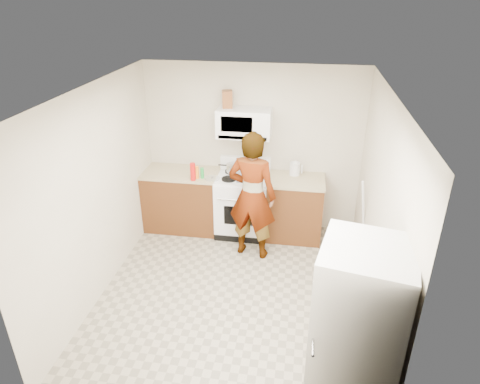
% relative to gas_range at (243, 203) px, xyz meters
% --- Properties ---
extents(floor, '(3.60, 3.60, 0.00)m').
position_rel_gas_range_xyz_m(floor, '(0.10, -1.48, -0.49)').
color(floor, gray).
rests_on(floor, ground).
extents(back_wall, '(3.20, 0.02, 2.50)m').
position_rel_gas_range_xyz_m(back_wall, '(0.10, 0.31, 0.76)').
color(back_wall, beige).
rests_on(back_wall, floor).
extents(right_wall, '(0.02, 3.60, 2.50)m').
position_rel_gas_range_xyz_m(right_wall, '(1.69, -1.48, 0.76)').
color(right_wall, beige).
rests_on(right_wall, floor).
extents(cabinet_left, '(1.12, 0.62, 0.90)m').
position_rel_gas_range_xyz_m(cabinet_left, '(-0.94, 0.01, -0.04)').
color(cabinet_left, '#5B2D15').
rests_on(cabinet_left, floor).
extents(counter_left, '(1.14, 0.64, 0.03)m').
position_rel_gas_range_xyz_m(counter_left, '(-0.94, 0.01, 0.43)').
color(counter_left, tan).
rests_on(counter_left, cabinet_left).
extents(cabinet_right, '(0.80, 0.62, 0.90)m').
position_rel_gas_range_xyz_m(cabinet_right, '(0.78, 0.01, -0.04)').
color(cabinet_right, '#5B2D15').
rests_on(cabinet_right, floor).
extents(counter_right, '(0.82, 0.64, 0.03)m').
position_rel_gas_range_xyz_m(counter_right, '(0.78, 0.01, 0.43)').
color(counter_right, tan).
rests_on(counter_right, cabinet_right).
extents(gas_range, '(0.76, 0.65, 1.13)m').
position_rel_gas_range_xyz_m(gas_range, '(0.00, 0.00, 0.00)').
color(gas_range, white).
rests_on(gas_range, floor).
extents(microwave, '(0.76, 0.38, 0.40)m').
position_rel_gas_range_xyz_m(microwave, '(0.00, 0.13, 1.21)').
color(microwave, white).
rests_on(microwave, back_wall).
extents(person, '(0.73, 0.55, 1.81)m').
position_rel_gas_range_xyz_m(person, '(0.21, -0.57, 0.42)').
color(person, tan).
rests_on(person, floor).
extents(fridge, '(0.82, 0.82, 1.70)m').
position_rel_gas_range_xyz_m(fridge, '(1.39, -2.87, 0.36)').
color(fridge, silver).
rests_on(fridge, floor).
extents(kettle, '(0.20, 0.20, 0.19)m').
position_rel_gas_range_xyz_m(kettle, '(0.74, 0.18, 0.54)').
color(kettle, silver).
rests_on(kettle, counter_right).
extents(jug, '(0.17, 0.17, 0.24)m').
position_rel_gas_range_xyz_m(jug, '(-0.25, 0.16, 1.53)').
color(jug, brown).
rests_on(jug, microwave).
extents(saucepan, '(0.22, 0.22, 0.11)m').
position_rel_gas_range_xyz_m(saucepan, '(-0.16, 0.10, 0.52)').
color(saucepan, '#B2B1B6').
rests_on(saucepan, gas_range).
extents(tray, '(0.27, 0.19, 0.05)m').
position_rel_gas_range_xyz_m(tray, '(0.06, -0.14, 0.47)').
color(tray, silver).
rests_on(tray, gas_range).
extents(bottle_spray, '(0.10, 0.10, 0.26)m').
position_rel_gas_range_xyz_m(bottle_spray, '(-0.68, -0.25, 0.58)').
color(bottle_spray, red).
rests_on(bottle_spray, counter_left).
extents(bottle_hot_sauce, '(0.08, 0.08, 0.18)m').
position_rel_gas_range_xyz_m(bottle_hot_sauce, '(-0.64, -0.18, 0.54)').
color(bottle_hot_sauce, orange).
rests_on(bottle_hot_sauce, counter_left).
extents(bottle_green_cap, '(0.05, 0.05, 0.16)m').
position_rel_gas_range_xyz_m(bottle_green_cap, '(-0.57, -0.16, 0.53)').
color(bottle_green_cap, green).
rests_on(bottle_green_cap, counter_left).
extents(pot_lid, '(0.26, 0.26, 0.01)m').
position_rel_gas_range_xyz_m(pot_lid, '(-0.42, -0.16, 0.46)').
color(pot_lid, white).
rests_on(pot_lid, counter_left).
extents(broom, '(0.22, 0.20, 1.28)m').
position_rel_gas_range_xyz_m(broom, '(1.69, -0.63, 0.17)').
color(broom, silver).
rests_on(broom, floor).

